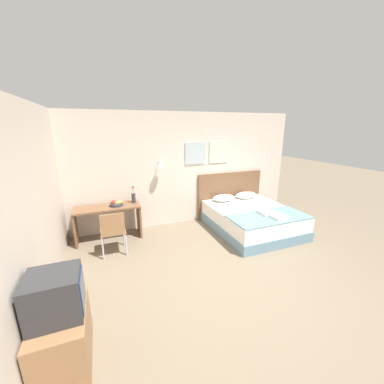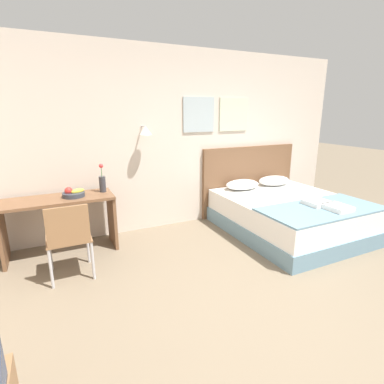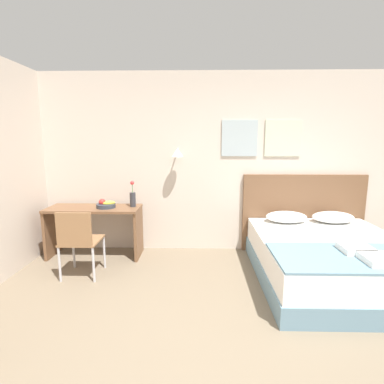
{
  "view_description": "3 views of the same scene",
  "coord_description": "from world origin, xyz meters",
  "views": [
    {
      "loc": [
        -1.79,
        -2.68,
        2.34
      ],
      "look_at": [
        -0.18,
        1.4,
        1.1
      ],
      "focal_mm": 22.0,
      "sensor_mm": 36.0,
      "label": 1
    },
    {
      "loc": [
        -1.78,
        -1.65,
        1.77
      ],
      "look_at": [
        -0.23,
        1.58,
        0.79
      ],
      "focal_mm": 28.0,
      "sensor_mm": 36.0,
      "label": 2
    },
    {
      "loc": [
        -0.24,
        -1.91,
        1.68
      ],
      "look_at": [
        -0.32,
        1.51,
        1.08
      ],
      "focal_mm": 28.0,
      "sensor_mm": 36.0,
      "label": 3
    }
  ],
  "objects": [
    {
      "name": "ground_plane",
      "position": [
        0.0,
        0.0,
        0.0
      ],
      "size": [
        24.0,
        24.0,
        0.0
      ],
      "primitive_type": "plane",
      "color": "#756651"
    },
    {
      "name": "pillow_left",
      "position": [
        1.01,
        2.26,
        0.6
      ],
      "size": [
        0.58,
        0.38,
        0.15
      ],
      "color": "white",
      "rests_on": "bed"
    },
    {
      "name": "folded_towel_near_foot",
      "position": [
        1.38,
        1.07,
        0.57
      ],
      "size": [
        0.3,
        0.29,
        0.06
      ],
      "color": "white",
      "rests_on": "throw_blanket"
    },
    {
      "name": "folded_towel_mid_bed",
      "position": [
        1.45,
        0.8,
        0.57
      ],
      "size": [
        0.26,
        0.31,
        0.06
      ],
      "color": "white",
      "rests_on": "throw_blanket"
    },
    {
      "name": "bed",
      "position": [
        1.34,
        1.51,
        0.26
      ],
      "size": [
        1.7,
        1.98,
        0.52
      ],
      "color": "#66899E",
      "rests_on": "ground_plane"
    },
    {
      "name": "wall_back",
      "position": [
        0.01,
        2.59,
        1.33
      ],
      "size": [
        5.95,
        0.31,
        2.65
      ],
      "color": "beige",
      "rests_on": "ground_plane"
    },
    {
      "name": "desk_chair",
      "position": [
        -1.69,
        1.51,
        0.51
      ],
      "size": [
        0.45,
        0.45,
        0.85
      ],
      "color": "#8E6642",
      "rests_on": "ground_plane"
    },
    {
      "name": "fruit_bowl",
      "position": [
        -1.56,
        2.21,
        0.77
      ],
      "size": [
        0.27,
        0.27,
        0.13
      ],
      "color": "#333842",
      "rests_on": "desk"
    },
    {
      "name": "desk",
      "position": [
        -1.75,
        2.23,
        0.52
      ],
      "size": [
        1.31,
        0.52,
        0.73
      ],
      "color": "brown",
      "rests_on": "ground_plane"
    },
    {
      "name": "pillow_right",
      "position": [
        1.66,
        2.26,
        0.6
      ],
      "size": [
        0.58,
        0.38,
        0.15
      ],
      "color": "white",
      "rests_on": "bed"
    },
    {
      "name": "throw_blanket",
      "position": [
        1.34,
        0.94,
        0.53
      ],
      "size": [
        1.65,
        0.79,
        0.02
      ],
      "color": "#66899E",
      "rests_on": "bed"
    },
    {
      "name": "headboard",
      "position": [
        1.34,
        2.53,
        0.59
      ],
      "size": [
        1.82,
        0.06,
        1.17
      ],
      "color": "brown",
      "rests_on": "ground_plane"
    },
    {
      "name": "flower_vase",
      "position": [
        -1.19,
        2.29,
        0.86
      ],
      "size": [
        0.08,
        0.08,
        0.38
      ],
      "color": "#333338",
      "rests_on": "desk"
    }
  ]
}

